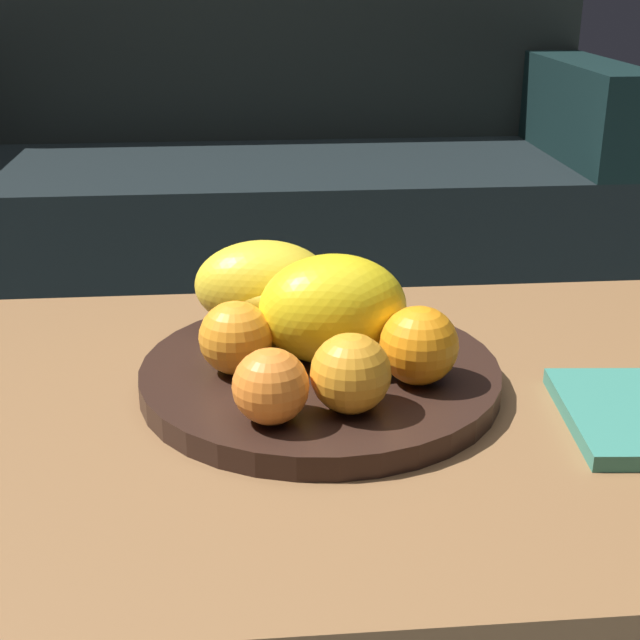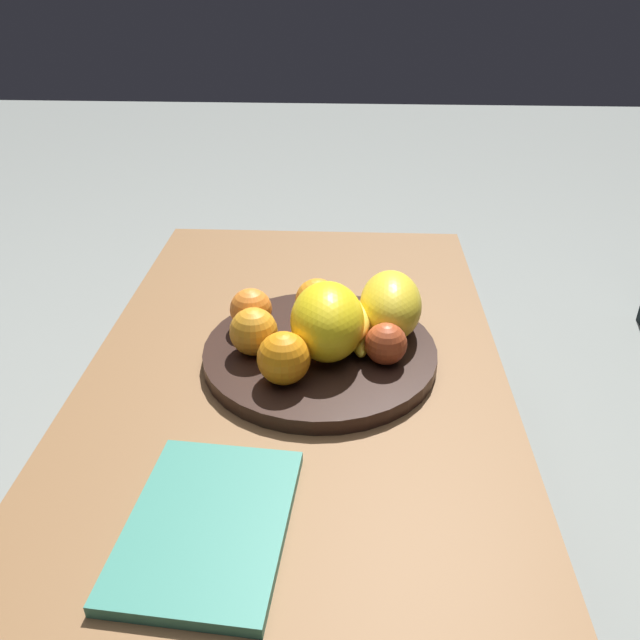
{
  "view_description": "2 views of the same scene",
  "coord_description": "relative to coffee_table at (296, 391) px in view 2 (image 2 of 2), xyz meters",
  "views": [
    {
      "loc": [
        -0.1,
        -0.8,
        0.84
      ],
      "look_at": [
        -0.03,
        0.04,
        0.5
      ],
      "focal_mm": 49.93,
      "sensor_mm": 36.0,
      "label": 1
    },
    {
      "loc": [
        0.83,
        0.08,
        1.0
      ],
      "look_at": [
        -0.03,
        0.04,
        0.5
      ],
      "focal_mm": 35.9,
      "sensor_mm": 36.0,
      "label": 2
    }
  ],
  "objects": [
    {
      "name": "coffee_table",
      "position": [
        0.0,
        0.0,
        0.0
      ],
      "size": [
        1.13,
        0.66,
        0.42
      ],
      "color": "brown",
      "rests_on": "ground_plane"
    },
    {
      "name": "fruit_bowl",
      "position": [
        -0.03,
        0.04,
        0.06
      ],
      "size": [
        0.37,
        0.37,
        0.03
      ],
      "primitive_type": "cylinder",
      "color": "black",
      "rests_on": "coffee_table"
    },
    {
      "name": "melon_large_front",
      "position": [
        -0.01,
        0.05,
        0.13
      ],
      "size": [
        0.16,
        0.12,
        0.11
      ],
      "primitive_type": "ellipsoid",
      "rotation": [
        0.0,
        0.0,
        0.05
      ],
      "color": "yellow",
      "rests_on": "fruit_bowl"
    },
    {
      "name": "orange_left",
      "position": [
        -0.11,
        0.03,
        0.11
      ],
      "size": [
        0.07,
        0.07,
        0.07
      ],
      "primitive_type": "sphere",
      "color": "orange",
      "rests_on": "fruit_bowl"
    },
    {
      "name": "orange_back",
      "position": [
        -0.01,
        -0.06,
        0.11
      ],
      "size": [
        0.08,
        0.08,
        0.08
      ],
      "primitive_type": "sphere",
      "color": "orange",
      "rests_on": "fruit_bowl"
    },
    {
      "name": "ground_plane",
      "position": [
        0.0,
        0.0,
        -0.38
      ],
      "size": [
        8.0,
        8.0,
        0.0
      ],
      "primitive_type": "plane",
      "color": "gray"
    },
    {
      "name": "orange_front",
      "position": [
        0.07,
        -0.01,
        0.11
      ],
      "size": [
        0.08,
        0.08,
        0.08
      ],
      "primitive_type": "sphere",
      "color": "orange",
      "rests_on": "fruit_bowl"
    },
    {
      "name": "apple_front",
      "position": [
        0.01,
        0.14,
        0.1
      ],
      "size": [
        0.06,
        0.06,
        0.06
      ],
      "primitive_type": "sphere",
      "color": "#B84924",
      "rests_on": "fruit_bowl"
    },
    {
      "name": "melon_smaller_beside",
      "position": [
        -0.08,
        0.15,
        0.12
      ],
      "size": [
        0.16,
        0.1,
        0.1
      ],
      "primitive_type": "ellipsoid",
      "rotation": [
        0.0,
        0.0,
        -0.02
      ],
      "color": "yellow",
      "rests_on": "fruit_bowl"
    },
    {
      "name": "banana_bunch",
      "position": [
        -0.05,
        0.1,
        0.1
      ],
      "size": [
        0.16,
        0.12,
        0.06
      ],
      "color": "yellow",
      "rests_on": "fruit_bowl"
    },
    {
      "name": "orange_right",
      "position": [
        -0.08,
        -0.08,
        0.1
      ],
      "size": [
        0.07,
        0.07,
        0.07
      ],
      "primitive_type": "sphere",
      "color": "orange",
      "rests_on": "fruit_bowl"
    },
    {
      "name": "magazine",
      "position": [
        0.33,
        -0.07,
        0.05
      ],
      "size": [
        0.26,
        0.2,
        0.02
      ],
      "primitive_type": "cube",
      "rotation": [
        0.0,
        0.0,
        -0.08
      ],
      "color": "#38816F",
      "rests_on": "coffee_table"
    }
  ]
}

